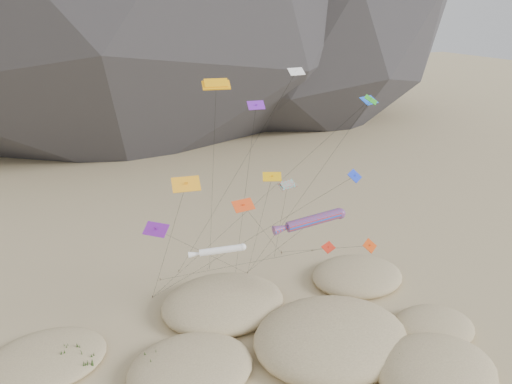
{
  "coord_description": "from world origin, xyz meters",
  "views": [
    {
      "loc": [
        -19.96,
        -33.06,
        34.09
      ],
      "look_at": [
        -0.2,
        12.0,
        15.17
      ],
      "focal_mm": 35.0,
      "sensor_mm": 36.0,
      "label": 1
    }
  ],
  "objects": [
    {
      "name": "orange_parafoil",
      "position": [
        -3.3,
        14.97,
        25.98
      ],
      "size": [
        2.98,
        9.82,
        26.78
      ],
      "color": "#FFA80D",
      "rests_on": "ground"
    },
    {
      "name": "multi_parafoil",
      "position": [
        2.44,
        9.95,
        16.11
      ],
      "size": [
        6.39,
        14.41,
        16.75
      ],
      "color": "#FF2B1A",
      "rests_on": "ground"
    },
    {
      "name": "ground",
      "position": [
        0.0,
        0.0,
        0.0
      ],
      "size": [
        500.0,
        500.0,
        0.0
      ],
      "primitive_type": "plane",
      "color": "#CCB789",
      "rests_on": "ground"
    },
    {
      "name": "delta_kites",
      "position": [
        2.42,
        10.89,
        17.05
      ],
      "size": [
        27.83,
        19.63,
        27.31
      ],
      "color": "blue",
      "rests_on": "ground"
    },
    {
      "name": "dunes",
      "position": [
        -1.72,
        3.62,
        0.79
      ],
      "size": [
        49.82,
        34.06,
        4.47
      ],
      "color": "#CCB789",
      "rests_on": "ground"
    },
    {
      "name": "kite_stakes",
      "position": [
        1.21,
        22.69,
        0.15
      ],
      "size": [
        24.07,
        4.89,
        0.3
      ],
      "color": "#3F2D1E",
      "rests_on": "ground"
    },
    {
      "name": "dune_grass",
      "position": [
        -0.62,
        3.68,
        0.86
      ],
      "size": [
        40.27,
        26.65,
        1.59
      ],
      "color": "black",
      "rests_on": "ground"
    },
    {
      "name": "rainbow_tube_kite",
      "position": [
        5.72,
        10.24,
        11.49
      ],
      "size": [
        8.78,
        11.61,
        12.46
      ],
      "color": "red",
      "rests_on": "ground"
    },
    {
      "name": "white_tube_kite",
      "position": [
        -5.4,
        9.56,
        10.48
      ],
      "size": [
        6.23,
        15.48,
        11.08
      ],
      "color": "white",
      "rests_on": "ground"
    }
  ]
}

